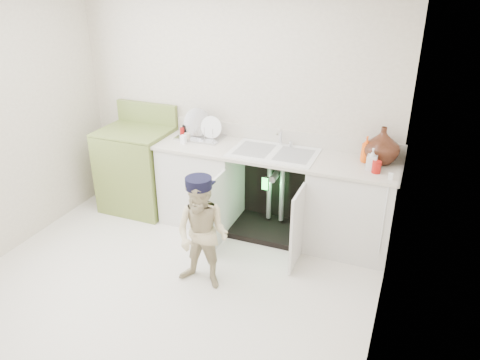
% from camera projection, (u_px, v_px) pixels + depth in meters
% --- Properties ---
extents(ground, '(3.50, 3.50, 0.00)m').
position_uv_depth(ground, '(171.00, 284.00, 4.17)').
color(ground, beige).
rests_on(ground, ground).
extents(room_shell, '(6.00, 5.50, 1.26)m').
position_uv_depth(room_shell, '(161.00, 154.00, 3.64)').
color(room_shell, beige).
rests_on(room_shell, ground).
extents(counter_run, '(2.44, 1.02, 1.25)m').
position_uv_depth(counter_run, '(276.00, 191.00, 4.79)').
color(counter_run, silver).
rests_on(counter_run, ground).
extents(avocado_stove, '(0.76, 0.65, 1.18)m').
position_uv_depth(avocado_stove, '(138.00, 168.00, 5.31)').
color(avocado_stove, olive).
rests_on(avocado_stove, ground).
extents(repair_worker, '(0.59, 0.94, 1.03)m').
position_uv_depth(repair_worker, '(202.00, 234.00, 3.97)').
color(repair_worker, beige).
rests_on(repair_worker, ground).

